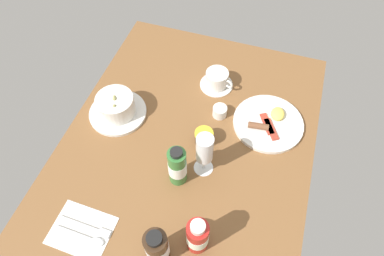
{
  "coord_description": "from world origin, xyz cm",
  "views": [
    {
      "loc": [
        55.87,
        19.75,
        97.0
      ],
      "look_at": [
        -3.78,
        0.6,
        4.54
      ],
      "focal_mm": 31.03,
      "sensor_mm": 36.0,
      "label": 1
    }
  ],
  "objects_px": {
    "cutlery_setting": "(83,231)",
    "coffee_cup": "(217,79)",
    "sauce_bottle_red": "(197,236)",
    "creamer_jug": "(220,111)",
    "jam_jar": "(204,137)",
    "porridge_bowl": "(116,107)",
    "wine_glass": "(204,150)",
    "sauce_bottle_green": "(177,166)",
    "sauce_bottle_brown": "(157,247)",
    "breakfast_plate": "(268,123)"
  },
  "relations": [
    {
      "from": "coffee_cup",
      "to": "sauce_bottle_red",
      "type": "distance_m",
      "value": 0.61
    },
    {
      "from": "coffee_cup",
      "to": "breakfast_plate",
      "type": "bearing_deg",
      "value": 61.6
    },
    {
      "from": "wine_glass",
      "to": "sauce_bottle_green",
      "type": "bearing_deg",
      "value": -48.23
    },
    {
      "from": "sauce_bottle_red",
      "to": "sauce_bottle_green",
      "type": "height_order",
      "value": "sauce_bottle_green"
    },
    {
      "from": "wine_glass",
      "to": "jam_jar",
      "type": "bearing_deg",
      "value": -163.71
    },
    {
      "from": "porridge_bowl",
      "to": "wine_glass",
      "type": "bearing_deg",
      "value": 71.96
    },
    {
      "from": "creamer_jug",
      "to": "jam_jar",
      "type": "bearing_deg",
      "value": -9.28
    },
    {
      "from": "cutlery_setting",
      "to": "porridge_bowl",
      "type": "bearing_deg",
      "value": -168.84
    },
    {
      "from": "cutlery_setting",
      "to": "jam_jar",
      "type": "height_order",
      "value": "jam_jar"
    },
    {
      "from": "creamer_jug",
      "to": "jam_jar",
      "type": "relative_size",
      "value": 0.96
    },
    {
      "from": "coffee_cup",
      "to": "sauce_bottle_brown",
      "type": "xyz_separation_m",
      "value": [
        0.66,
        0.02,
        0.04
      ]
    },
    {
      "from": "sauce_bottle_brown",
      "to": "sauce_bottle_green",
      "type": "relative_size",
      "value": 0.97
    },
    {
      "from": "cutlery_setting",
      "to": "creamer_jug",
      "type": "xyz_separation_m",
      "value": [
        -0.53,
        0.27,
        0.02
      ]
    },
    {
      "from": "sauce_bottle_red",
      "to": "breakfast_plate",
      "type": "distance_m",
      "value": 0.49
    },
    {
      "from": "sauce_bottle_brown",
      "to": "sauce_bottle_red",
      "type": "distance_m",
      "value": 0.11
    },
    {
      "from": "porridge_bowl",
      "to": "jam_jar",
      "type": "height_order",
      "value": "porridge_bowl"
    },
    {
      "from": "cutlery_setting",
      "to": "coffee_cup",
      "type": "distance_m",
      "value": 0.7
    },
    {
      "from": "jam_jar",
      "to": "wine_glass",
      "type": "bearing_deg",
      "value": 16.29
    },
    {
      "from": "wine_glass",
      "to": "cutlery_setting",
      "type": "bearing_deg",
      "value": -42.01
    },
    {
      "from": "sauce_bottle_green",
      "to": "creamer_jug",
      "type": "bearing_deg",
      "value": 168.1
    },
    {
      "from": "porridge_bowl",
      "to": "cutlery_setting",
      "type": "relative_size",
      "value": 1.15
    },
    {
      "from": "coffee_cup",
      "to": "sauce_bottle_brown",
      "type": "relative_size",
      "value": 0.8
    },
    {
      "from": "sauce_bottle_green",
      "to": "breakfast_plate",
      "type": "bearing_deg",
      "value": 141.51
    },
    {
      "from": "sauce_bottle_brown",
      "to": "sauce_bottle_red",
      "type": "bearing_deg",
      "value": 123.89
    },
    {
      "from": "coffee_cup",
      "to": "breakfast_plate",
      "type": "xyz_separation_m",
      "value": [
        0.12,
        0.22,
        -0.02
      ]
    },
    {
      "from": "creamer_jug",
      "to": "sauce_bottle_brown",
      "type": "relative_size",
      "value": 0.37
    },
    {
      "from": "cutlery_setting",
      "to": "jam_jar",
      "type": "xyz_separation_m",
      "value": [
        -0.4,
        0.25,
        0.03
      ]
    },
    {
      "from": "jam_jar",
      "to": "sauce_bottle_red",
      "type": "xyz_separation_m",
      "value": [
        0.33,
        0.08,
        0.04
      ]
    },
    {
      "from": "sauce_bottle_brown",
      "to": "sauce_bottle_red",
      "type": "relative_size",
      "value": 1.04
    },
    {
      "from": "porridge_bowl",
      "to": "cutlery_setting",
      "type": "height_order",
      "value": "porridge_bowl"
    },
    {
      "from": "cutlery_setting",
      "to": "sauce_bottle_red",
      "type": "xyz_separation_m",
      "value": [
        -0.07,
        0.33,
        0.07
      ]
    },
    {
      "from": "sauce_bottle_brown",
      "to": "creamer_jug",
      "type": "bearing_deg",
      "value": 176.44
    },
    {
      "from": "sauce_bottle_brown",
      "to": "porridge_bowl",
      "type": "bearing_deg",
      "value": -142.44
    },
    {
      "from": "sauce_bottle_red",
      "to": "sauce_bottle_green",
      "type": "relative_size",
      "value": 0.94
    },
    {
      "from": "sauce_bottle_green",
      "to": "sauce_bottle_brown",
      "type": "bearing_deg",
      "value": 6.43
    },
    {
      "from": "jam_jar",
      "to": "cutlery_setting",
      "type": "bearing_deg",
      "value": -31.69
    },
    {
      "from": "wine_glass",
      "to": "jam_jar",
      "type": "relative_size",
      "value": 2.79
    },
    {
      "from": "sauce_bottle_green",
      "to": "sauce_bottle_red",
      "type": "bearing_deg",
      "value": 33.79
    },
    {
      "from": "cutlery_setting",
      "to": "sauce_bottle_brown",
      "type": "xyz_separation_m",
      "value": [
        -0.01,
        0.24,
        0.07
      ]
    },
    {
      "from": "jam_jar",
      "to": "porridge_bowl",
      "type": "bearing_deg",
      "value": -93.73
    },
    {
      "from": "creamer_jug",
      "to": "jam_jar",
      "type": "distance_m",
      "value": 0.13
    },
    {
      "from": "creamer_jug",
      "to": "wine_glass",
      "type": "bearing_deg",
      "value": 1.81
    },
    {
      "from": "creamer_jug",
      "to": "sauce_bottle_red",
      "type": "distance_m",
      "value": 0.47
    },
    {
      "from": "porridge_bowl",
      "to": "cutlery_setting",
      "type": "xyz_separation_m",
      "value": [
        0.42,
        0.08,
        -0.04
      ]
    },
    {
      "from": "cutlery_setting",
      "to": "coffee_cup",
      "type": "xyz_separation_m",
      "value": [
        -0.66,
        0.22,
        0.03
      ]
    },
    {
      "from": "coffee_cup",
      "to": "sauce_bottle_green",
      "type": "distance_m",
      "value": 0.42
    },
    {
      "from": "cutlery_setting",
      "to": "creamer_jug",
      "type": "height_order",
      "value": "creamer_jug"
    },
    {
      "from": "sauce_bottle_red",
      "to": "wine_glass",
      "type": "bearing_deg",
      "value": -167.54
    },
    {
      "from": "cutlery_setting",
      "to": "jam_jar",
      "type": "relative_size",
      "value": 2.85
    },
    {
      "from": "creamer_jug",
      "to": "sauce_bottle_red",
      "type": "relative_size",
      "value": 0.38
    }
  ]
}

